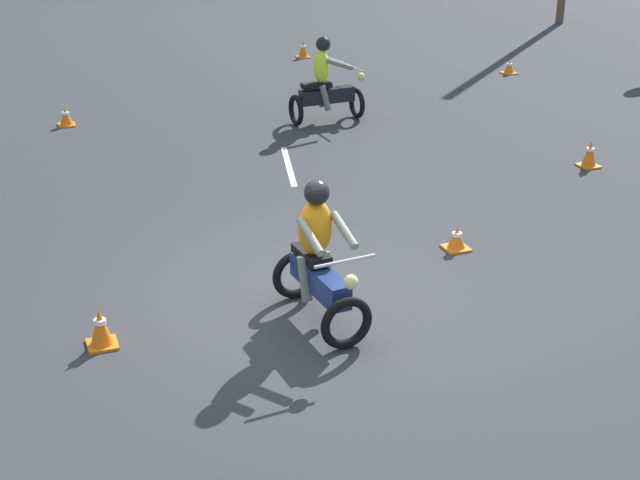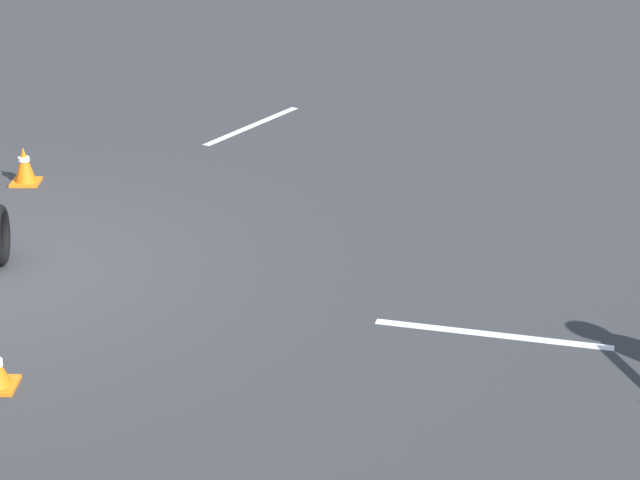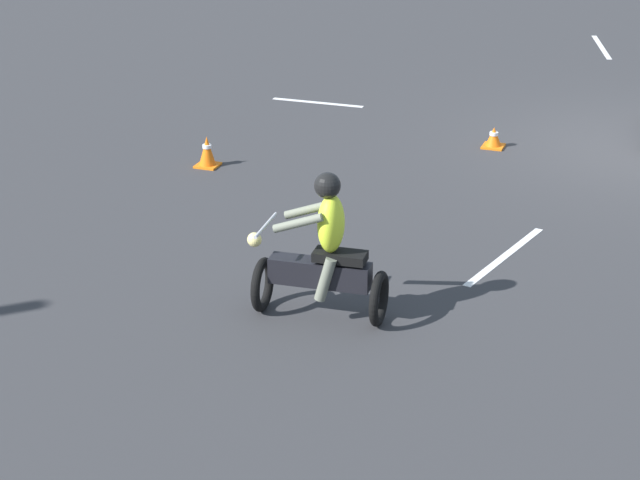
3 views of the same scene
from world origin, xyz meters
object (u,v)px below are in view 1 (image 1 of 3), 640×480
Objects in this scene: motorcycle_rider_background at (325,85)px; motorcycle_rider_foreground at (319,262)px; traffic_cone_near_left at (66,117)px; traffic_cone_mid_center at (590,154)px; traffic_cone_far_right at (101,328)px; traffic_cone_near_right at (457,239)px; traffic_cone_far_center at (509,67)px; traffic_cone_mid_left at (303,50)px.

motorcycle_rider_foreground is at bearing -24.74° from motorcycle_rider_background.
traffic_cone_near_left is 9.71m from traffic_cone_mid_center.
traffic_cone_near_left is 0.83× the size of traffic_cone_far_right.
motorcycle_rider_foreground is 8.03m from motorcycle_rider_background.
traffic_cone_mid_center reaches higher than traffic_cone_near_left.
traffic_cone_near_left is at bearing 145.18° from traffic_cone_mid_center.
motorcycle_rider_background is 5.19m from traffic_cone_mid_center.
traffic_cone_mid_center reaches higher than traffic_cone_far_right.
motorcycle_rider_background is 6.34m from traffic_cone_near_right.
traffic_cone_near_right is at bearing -8.18° from motorcycle_rider_background.
motorcycle_rider_foreground is 3.82× the size of traffic_cone_far_right.
motorcycle_rider_background reaches higher than traffic_cone_near_right.
motorcycle_rider_background is at bearing -157.18° from traffic_cone_far_center.
traffic_cone_mid_center reaches higher than traffic_cone_near_right.
traffic_cone_near_left is 1.13× the size of traffic_cone_near_right.
traffic_cone_near_left is 0.86× the size of traffic_cone_mid_left.
traffic_cone_near_left is 10.36m from traffic_cone_far_center.
traffic_cone_far_center is (6.06, 8.63, 0.00)m from traffic_cone_near_right.
traffic_cone_far_center is at bearing -40.26° from traffic_cone_mid_left.
traffic_cone_near_right is at bearing -148.93° from traffic_cone_mid_center.
traffic_cone_mid_left reaches higher than traffic_cone_near_left.
traffic_cone_mid_center is 6.82m from traffic_cone_far_center.
motorcycle_rider_foreground is at bearing -150.65° from traffic_cone_mid_center.
traffic_cone_mid_center is at bearing -155.83° from motorcycle_rider_foreground.
traffic_cone_mid_center is at bearing -110.23° from traffic_cone_far_center.
traffic_cone_mid_center is at bearing -80.47° from traffic_cone_mid_left.
traffic_cone_mid_left is (4.45, 13.22, -0.52)m from motorcycle_rider_foreground.
traffic_cone_near_right is 0.74× the size of traffic_cone_far_right.
motorcycle_rider_background is 5.03m from traffic_cone_near_left.
traffic_cone_mid_center is at bearing 34.60° from motorcycle_rider_background.
motorcycle_rider_foreground is at bearing -153.42° from traffic_cone_near_right.
motorcycle_rider_foreground is 5.19× the size of traffic_cone_near_right.
traffic_cone_far_right reaches higher than traffic_cone_near_left.
traffic_cone_mid_center is 9.04m from traffic_cone_far_right.
traffic_cone_mid_center is (7.97, -5.54, 0.04)m from traffic_cone_near_left.
traffic_cone_far_right is 14.44m from traffic_cone_far_center.
traffic_cone_far_center is at bearing 109.22° from motorcycle_rider_background.
motorcycle_rider_foreground reaches higher than traffic_cone_mid_left.
traffic_cone_mid_left is (6.33, 4.25, 0.03)m from traffic_cone_near_left.
motorcycle_rider_background reaches higher than traffic_cone_near_left.
traffic_cone_mid_center is at bearing 20.45° from traffic_cone_far_right.
motorcycle_rider_background is at bearing 85.42° from traffic_cone_near_right.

